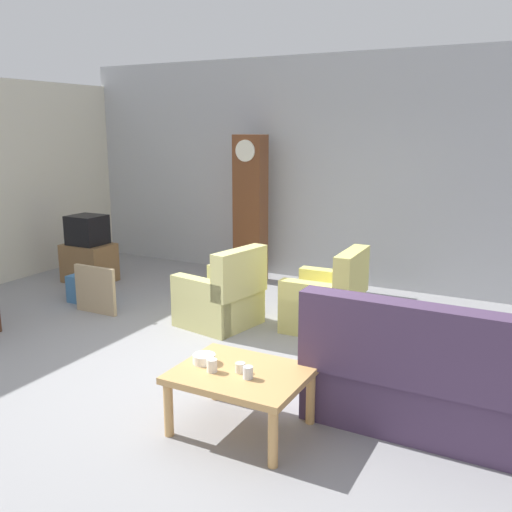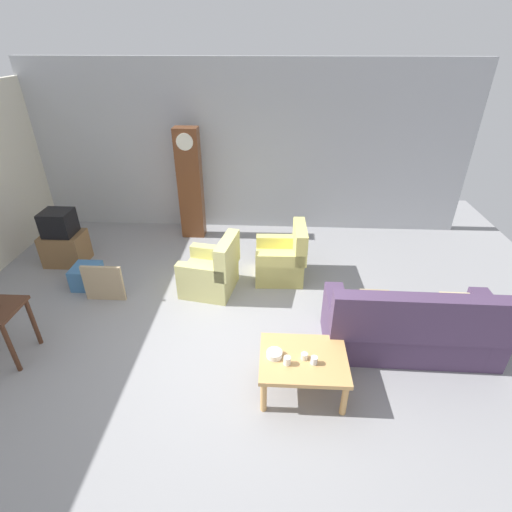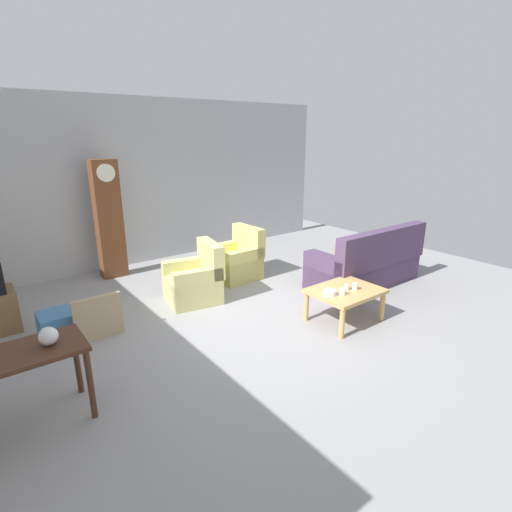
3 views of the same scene
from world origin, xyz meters
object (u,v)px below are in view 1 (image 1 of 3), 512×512
Objects in this scene: cup_white_porcelain at (212,365)px; couch_floral at (450,388)px; armchair_olive_near at (222,299)px; armchair_olive_far at (327,303)px; tv_stand_cabinet at (89,263)px; tv_crt at (87,230)px; cup_blue_rimmed at (248,372)px; coffee_table_wood at (241,380)px; framed_picture_leaning at (95,290)px; grandfather_clock at (250,209)px; storage_box_blue at (90,287)px; bowl_white_stacked at (204,359)px; cup_cream_tall at (240,368)px.

couch_floral is at bearing 26.77° from cup_white_porcelain.
armchair_olive_near is 9.63× the size of cup_white_porcelain.
tv_stand_cabinet is (-3.79, 0.27, -0.03)m from armchair_olive_far.
tv_crt reaches higher than cup_blue_rimmed.
framed_picture_leaning reaches higher than coffee_table_wood.
coffee_table_wood is 4.32m from grandfather_clock.
grandfather_clock is at bearing 30.32° from tv_crt.
armchair_olive_near is 1.19m from armchair_olive_far.
armchair_olive_far is 0.44× the size of grandfather_clock.
couch_floral is 2.95m from armchair_olive_near.
framed_picture_leaning is at bearing -43.53° from tv_crt.
armchair_olive_far is 1.92× the size of tv_crt.
armchair_olive_far is 9.63× the size of cup_white_porcelain.
cup_blue_rimmed is at bearing -61.89° from grandfather_clock.
armchair_olive_near is at bearing -71.04° from grandfather_clock.
framed_picture_leaning is (-4.27, 0.87, -0.06)m from couch_floral.
cup_white_porcelain is (1.13, -2.00, 0.21)m from armchair_olive_near.
storage_box_blue is at bearing 150.25° from coffee_table_wood.
armchair_olive_far is at bearing -4.03° from tv_crt.
armchair_olive_far reaches higher than bowl_white_stacked.
tv_stand_cabinet reaches higher than coffee_table_wood.
framed_picture_leaning is (-0.93, -2.24, -0.77)m from grandfather_clock.
cup_white_porcelain reaches higher than tv_stand_cabinet.
couch_floral reaches higher than framed_picture_leaning.
armchair_olive_far is 10.23× the size of cup_blue_rimmed.
grandfather_clock reaches higher than storage_box_blue.
tv_stand_cabinet is 7.12× the size of cup_white_porcelain.
cup_cream_tall is (1.97, -3.81, -0.56)m from grandfather_clock.
armchair_olive_far reaches higher than storage_box_blue.
bowl_white_stacked is (-0.32, 0.02, -0.00)m from cup_cream_tall.
cup_blue_rimmed reaches higher than cup_cream_tall.
grandfather_clock reaches higher than cup_blue_rimmed.
bowl_white_stacked is at bearing -32.27° from storage_box_blue.
cup_white_porcelain is (0.03, -2.44, 0.21)m from armchair_olive_far.
grandfather_clock reaches higher than tv_stand_cabinet.
storage_box_blue is (-2.01, 0.01, -0.13)m from armchair_olive_near.
armchair_olive_near is 2.33m from cup_cream_tall.
storage_box_blue is 5.76× the size of cup_cream_tall.
couch_floral reaches higher than tv_stand_cabinet.
armchair_olive_far is at bearing 87.34° from bowl_white_stacked.
couch_floral is 23.45× the size of cup_blue_rimmed.
grandfather_clock is 27.79× the size of cup_cream_tall.
armchair_olive_far is at bearing 7.96° from storage_box_blue.
grandfather_clock is 4.83× the size of storage_box_blue.
framed_picture_leaning is at bearing -112.55° from grandfather_clock.
cup_white_porcelain is 1.06× the size of cup_blue_rimmed.
cup_cream_tall is 0.44× the size of bowl_white_stacked.
tv_crt reaches higher than bowl_white_stacked.
coffee_table_wood is at bearing -33.07° from tv_stand_cabinet.
cup_cream_tall is at bearing 24.60° from cup_white_porcelain.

